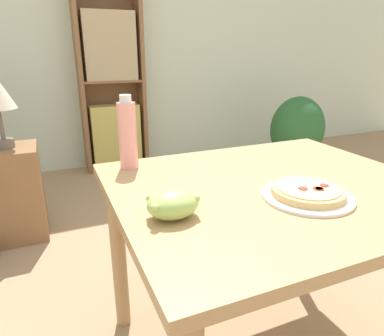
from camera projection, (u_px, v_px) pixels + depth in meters
wall_back at (108, 32)px, 3.24m from camera, size 8.00×0.05×2.60m
dining_table at (271, 212)px, 1.15m from camera, size 1.03×0.87×0.72m
pizza_on_plate at (307, 193)px, 1.01m from camera, size 0.27×0.27×0.04m
grape_bunch at (173, 204)px, 0.88m from camera, size 0.14×0.11×0.08m
drink_bottle at (128, 135)px, 1.23m from camera, size 0.07×0.07×0.27m
bookshelf at (112, 89)px, 3.26m from camera, size 0.60×0.25×1.71m
side_table at (14, 193)px, 2.13m from camera, size 0.34×0.34×0.58m
potted_plant_floor at (297, 131)px, 3.37m from camera, size 0.55×0.47×0.72m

